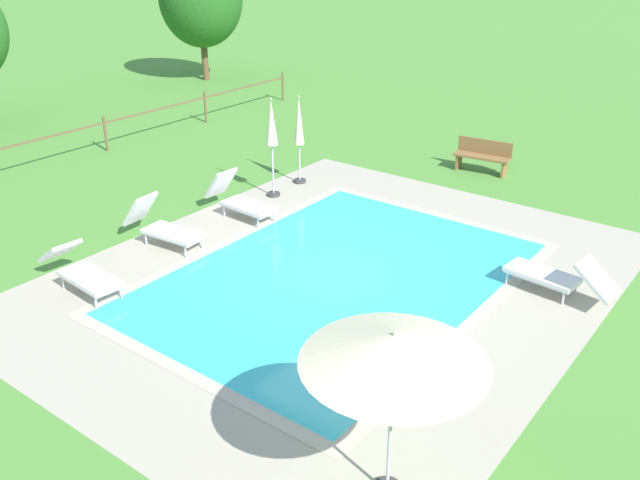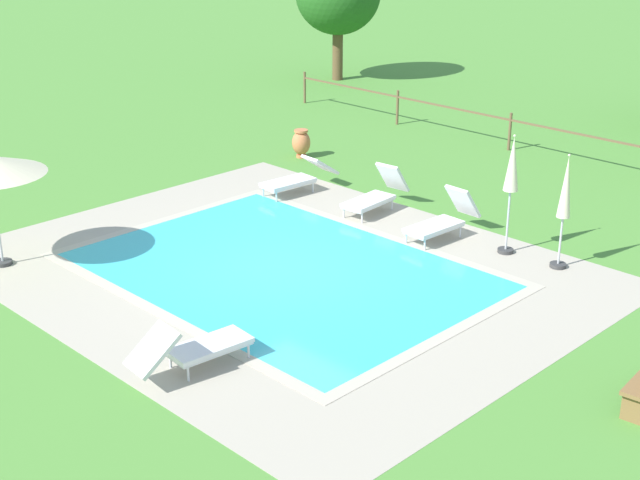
{
  "view_description": "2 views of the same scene",
  "coord_description": "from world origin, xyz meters",
  "px_view_note": "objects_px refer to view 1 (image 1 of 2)",
  "views": [
    {
      "loc": [
        -9.43,
        -6.74,
        6.14
      ],
      "look_at": [
        0.1,
        0.5,
        0.6
      ],
      "focal_mm": 38.42,
      "sensor_mm": 36.0,
      "label": 1
    },
    {
      "loc": [
        11.95,
        -10.96,
        7.03
      ],
      "look_at": [
        0.8,
        0.22,
        0.79
      ],
      "focal_mm": 51.54,
      "sensor_mm": 36.0,
      "label": 2
    }
  ],
  "objects_px": {
    "sun_lounger_north_far": "(240,200)",
    "wooden_bench_lawn_side": "(483,155)",
    "sun_lounger_north_mid": "(557,276)",
    "sun_lounger_north_end": "(81,271)",
    "patio_umbrella_closed_row_west": "(272,129)",
    "patio_umbrella_open_foreground": "(395,350)",
    "sun_lounger_north_near_steps": "(164,226)",
    "patio_umbrella_closed_row_mid_west": "(299,128)"
  },
  "relations": [
    {
      "from": "sun_lounger_north_far",
      "to": "wooden_bench_lawn_side",
      "type": "distance_m",
      "value": 6.96
    },
    {
      "from": "sun_lounger_north_mid",
      "to": "sun_lounger_north_end",
      "type": "xyz_separation_m",
      "value": [
        -5.05,
        7.04,
        -0.01
      ]
    },
    {
      "from": "sun_lounger_north_mid",
      "to": "patio_umbrella_closed_row_west",
      "type": "relative_size",
      "value": 0.83
    },
    {
      "from": "sun_lounger_north_mid",
      "to": "patio_umbrella_open_foreground",
      "type": "xyz_separation_m",
      "value": [
        -5.91,
        -0.11,
        1.64
      ]
    },
    {
      "from": "sun_lounger_north_mid",
      "to": "patio_umbrella_closed_row_west",
      "type": "height_order",
      "value": "patio_umbrella_closed_row_west"
    },
    {
      "from": "sun_lounger_north_near_steps",
      "to": "sun_lounger_north_end",
      "type": "bearing_deg",
      "value": -172.35
    },
    {
      "from": "sun_lounger_north_end",
      "to": "sun_lounger_north_far",
      "type": "bearing_deg",
      "value": 0.81
    },
    {
      "from": "sun_lounger_north_end",
      "to": "patio_umbrella_open_foreground",
      "type": "height_order",
      "value": "patio_umbrella_open_foreground"
    },
    {
      "from": "sun_lounger_north_mid",
      "to": "wooden_bench_lawn_side",
      "type": "relative_size",
      "value": 1.32
    },
    {
      "from": "patio_umbrella_closed_row_west",
      "to": "sun_lounger_north_end",
      "type": "bearing_deg",
      "value": -176.99
    },
    {
      "from": "patio_umbrella_open_foreground",
      "to": "wooden_bench_lawn_side",
      "type": "xyz_separation_m",
      "value": [
        11.4,
        4.14,
        -1.55
      ]
    },
    {
      "from": "sun_lounger_north_far",
      "to": "patio_umbrella_closed_row_west",
      "type": "bearing_deg",
      "value": 9.54
    },
    {
      "from": "sun_lounger_north_mid",
      "to": "patio_umbrella_closed_row_west",
      "type": "xyz_separation_m",
      "value": [
        0.68,
        7.34,
        1.32
      ]
    },
    {
      "from": "sun_lounger_north_end",
      "to": "wooden_bench_lawn_side",
      "type": "xyz_separation_m",
      "value": [
        10.55,
        -3.01,
        0.1
      ]
    },
    {
      "from": "sun_lounger_north_near_steps",
      "to": "sun_lounger_north_far",
      "type": "height_order",
      "value": "sun_lounger_north_far"
    },
    {
      "from": "wooden_bench_lawn_side",
      "to": "patio_umbrella_closed_row_mid_west",
      "type": "bearing_deg",
      "value": 137.12
    },
    {
      "from": "patio_umbrella_open_foreground",
      "to": "sun_lounger_north_far",
      "type": "bearing_deg",
      "value": 54.41
    },
    {
      "from": "sun_lounger_north_mid",
      "to": "sun_lounger_north_far",
      "type": "distance_m",
      "value": 7.14
    },
    {
      "from": "patio_umbrella_closed_row_mid_west",
      "to": "sun_lounger_north_end",
      "type": "bearing_deg",
      "value": -176.75
    },
    {
      "from": "patio_umbrella_closed_row_west",
      "to": "patio_umbrella_closed_row_mid_west",
      "type": "relative_size",
      "value": 1.07
    },
    {
      "from": "sun_lounger_north_end",
      "to": "patio_umbrella_closed_row_west",
      "type": "distance_m",
      "value": 5.89
    },
    {
      "from": "sun_lounger_north_far",
      "to": "sun_lounger_north_end",
      "type": "distance_m",
      "value": 4.3
    },
    {
      "from": "sun_lounger_north_end",
      "to": "wooden_bench_lawn_side",
      "type": "height_order",
      "value": "wooden_bench_lawn_side"
    },
    {
      "from": "patio_umbrella_open_foreground",
      "to": "patio_umbrella_closed_row_west",
      "type": "relative_size",
      "value": 0.92
    },
    {
      "from": "patio_umbrella_open_foreground",
      "to": "patio_umbrella_closed_row_mid_west",
      "type": "distance_m",
      "value": 10.82
    },
    {
      "from": "sun_lounger_north_near_steps",
      "to": "patio_umbrella_closed_row_west",
      "type": "bearing_deg",
      "value": 0.04
    },
    {
      "from": "sun_lounger_north_near_steps",
      "to": "sun_lounger_north_end",
      "type": "xyz_separation_m",
      "value": [
        -2.22,
        -0.3,
        -0.03
      ]
    },
    {
      "from": "sun_lounger_north_near_steps",
      "to": "sun_lounger_north_mid",
      "type": "bearing_deg",
      "value": -68.93
    },
    {
      "from": "sun_lounger_north_near_steps",
      "to": "wooden_bench_lawn_side",
      "type": "bearing_deg",
      "value": -21.7
    },
    {
      "from": "patio_umbrella_open_foreground",
      "to": "sun_lounger_north_end",
      "type": "bearing_deg",
      "value": 83.16
    },
    {
      "from": "sun_lounger_north_mid",
      "to": "sun_lounger_north_far",
      "type": "relative_size",
      "value": 1.1
    },
    {
      "from": "wooden_bench_lawn_side",
      "to": "sun_lounger_north_end",
      "type": "bearing_deg",
      "value": 164.05
    },
    {
      "from": "sun_lounger_north_end",
      "to": "patio_umbrella_closed_row_west",
      "type": "bearing_deg",
      "value": 3.01
    },
    {
      "from": "sun_lounger_north_mid",
      "to": "patio_umbrella_closed_row_mid_west",
      "type": "distance_m",
      "value": 7.73
    },
    {
      "from": "sun_lounger_north_far",
      "to": "patio_umbrella_open_foreground",
      "type": "height_order",
      "value": "patio_umbrella_open_foreground"
    },
    {
      "from": "patio_umbrella_closed_row_mid_west",
      "to": "wooden_bench_lawn_side",
      "type": "bearing_deg",
      "value": -42.88
    },
    {
      "from": "sun_lounger_north_mid",
      "to": "patio_umbrella_closed_row_mid_west",
      "type": "bearing_deg",
      "value": 76.14
    },
    {
      "from": "sun_lounger_north_mid",
      "to": "patio_umbrella_open_foreground",
      "type": "relative_size",
      "value": 0.9
    },
    {
      "from": "sun_lounger_north_near_steps",
      "to": "patio_umbrella_open_foreground",
      "type": "relative_size",
      "value": 0.84
    },
    {
      "from": "sun_lounger_north_mid",
      "to": "patio_umbrella_closed_row_mid_west",
      "type": "xyz_separation_m",
      "value": [
        1.83,
        7.43,
        1.09
      ]
    },
    {
      "from": "sun_lounger_north_near_steps",
      "to": "wooden_bench_lawn_side",
      "type": "height_order",
      "value": "sun_lounger_north_near_steps"
    },
    {
      "from": "sun_lounger_north_near_steps",
      "to": "patio_umbrella_open_foreground",
      "type": "xyz_separation_m",
      "value": [
        -3.08,
        -7.45,
        1.62
      ]
    }
  ]
}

